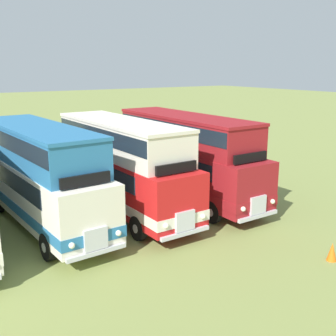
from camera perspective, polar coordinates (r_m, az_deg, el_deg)
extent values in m
cube|color=silver|center=(19.13, -16.67, -2.83)|extent=(3.04, 9.98, 2.30)
cube|color=teal|center=(19.31, -16.55, -4.54)|extent=(3.08, 10.02, 0.44)
cube|color=#19232D|center=(19.34, -17.20, -0.85)|extent=(2.94, 7.59, 0.76)
cube|color=#19232D|center=(14.64, -10.21, -4.89)|extent=(2.20, 0.22, 0.90)
cube|color=silver|center=(14.99, -9.81, -9.53)|extent=(0.91, 0.17, 0.80)
cube|color=silver|center=(15.17, -9.68, -11.31)|extent=(2.30, 0.27, 0.16)
sphere|color=#EAEACC|center=(15.36, -6.77, -8.82)|extent=(0.22, 0.22, 0.22)
sphere|color=#EAEACC|center=(14.64, -12.98, -10.28)|extent=(0.22, 0.22, 0.22)
cube|color=teal|center=(18.93, -17.32, 2.87)|extent=(2.89, 9.08, 1.50)
cube|color=teal|center=(18.80, -17.50, 5.32)|extent=(2.95, 9.18, 0.14)
cube|color=#19232D|center=(18.88, -17.39, 3.76)|extent=(2.92, 8.98, 0.68)
cube|color=black|center=(14.84, -11.18, -1.64)|extent=(1.90, 0.22, 0.40)
cylinder|color=black|center=(17.05, -8.79, -8.66)|extent=(0.34, 1.05, 1.04)
cylinder|color=silver|center=(17.11, -8.34, -8.55)|extent=(0.04, 0.36, 0.36)
cylinder|color=black|center=(16.21, -16.10, -10.28)|extent=(0.34, 1.05, 1.04)
cylinder|color=silver|center=(16.17, -16.61, -10.38)|extent=(0.04, 0.36, 0.36)
cylinder|color=black|center=(22.67, -16.48, -3.36)|extent=(0.34, 1.05, 1.04)
cylinder|color=silver|center=(22.71, -16.13, -3.30)|extent=(0.04, 0.36, 0.36)
cube|color=red|center=(20.19, -6.06, -1.46)|extent=(2.69, 9.82, 2.30)
cube|color=silver|center=(20.35, -6.02, -3.09)|extent=(2.73, 9.86, 0.44)
cube|color=#19232D|center=(20.38, -6.64, 0.42)|extent=(2.67, 7.42, 0.76)
cube|color=#19232D|center=(16.08, 2.15, -2.96)|extent=(2.20, 0.14, 0.90)
cube|color=silver|center=(16.40, 2.34, -7.24)|extent=(0.90, 0.14, 0.80)
cube|color=silver|center=(16.56, 2.39, -8.89)|extent=(2.30, 0.18, 0.16)
sphere|color=#EAEACC|center=(16.91, 4.82, -6.61)|extent=(0.22, 0.22, 0.22)
sphere|color=#EAEACC|center=(15.90, -0.26, -7.92)|extent=(0.22, 0.22, 0.22)
cube|color=silver|center=(19.99, -6.54, 3.96)|extent=(2.57, 8.92, 1.50)
cube|color=silver|center=(19.87, -6.60, 6.29)|extent=(2.63, 9.02, 0.14)
cube|color=#19232D|center=(19.94, -6.56, 4.81)|extent=(2.61, 8.82, 0.68)
cube|color=black|center=(16.26, 1.14, -0.02)|extent=(1.90, 0.16, 0.40)
cylinder|color=black|center=(18.48, 2.12, -6.68)|extent=(0.30, 1.05, 1.04)
cylinder|color=silver|center=(18.57, 2.49, -6.59)|extent=(0.03, 0.36, 0.36)
cylinder|color=black|center=(17.30, -4.08, -8.18)|extent=(0.30, 1.05, 1.04)
cylinder|color=silver|center=(17.23, -4.51, -8.28)|extent=(0.03, 0.36, 0.36)
cylinder|color=black|center=(23.65, -7.12, -2.17)|extent=(0.30, 1.05, 1.04)
cylinder|color=silver|center=(23.72, -6.80, -2.12)|extent=(0.03, 0.36, 0.36)
cylinder|color=black|center=(22.74, -12.27, -3.04)|extent=(0.30, 1.05, 1.04)
cylinder|color=silver|center=(22.69, -12.62, -3.10)|extent=(0.03, 0.36, 0.36)
cube|color=maroon|center=(22.13, 2.68, -0.04)|extent=(2.63, 10.21, 2.30)
cube|color=maroon|center=(22.28, 2.66, -1.53)|extent=(2.67, 10.25, 0.44)
cube|color=#19232D|center=(22.31, 2.08, 1.66)|extent=(2.63, 7.81, 0.76)
cube|color=#19232D|center=(18.32, 12.14, -1.17)|extent=(2.20, 0.13, 0.90)
cube|color=silver|center=(18.60, 12.19, -4.97)|extent=(0.90, 0.13, 0.80)
cube|color=silver|center=(18.75, 12.18, -6.44)|extent=(2.30, 0.17, 0.16)
sphere|color=#EAEACC|center=(19.23, 14.08, -4.45)|extent=(0.22, 0.22, 0.22)
sphere|color=#EAEACC|center=(17.98, 10.22, -5.53)|extent=(0.22, 0.22, 0.22)
cube|color=maroon|center=(21.95, 2.34, 4.92)|extent=(2.52, 9.31, 1.50)
cube|color=maroon|center=(21.84, 2.36, 7.04)|extent=(2.58, 9.41, 0.14)
cube|color=#19232D|center=(21.91, 2.35, 5.69)|extent=(2.56, 9.21, 0.68)
cube|color=black|center=(18.47, 11.17, 1.39)|extent=(1.90, 0.14, 0.40)
cylinder|color=black|center=(20.65, 11.04, -4.71)|extent=(0.29, 1.04, 1.04)
cylinder|color=silver|center=(20.76, 11.33, -4.63)|extent=(0.02, 0.36, 0.36)
cylinder|color=black|center=(19.17, 6.13, -6.00)|extent=(0.29, 1.04, 1.04)
cylinder|color=silver|center=(19.07, 5.79, -6.09)|extent=(0.02, 0.36, 0.36)
cylinder|color=black|center=(25.66, 0.31, -0.80)|extent=(0.29, 1.04, 1.04)
cylinder|color=silver|center=(25.74, 0.59, -0.75)|extent=(0.02, 0.36, 0.36)
cylinder|color=black|center=(24.48, -4.13, -1.55)|extent=(0.29, 1.04, 1.04)
cylinder|color=silver|center=(24.41, -4.44, -1.61)|extent=(0.02, 0.36, 0.36)
cone|color=orange|center=(16.73, 21.46, -10.59)|extent=(0.36, 0.36, 0.70)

